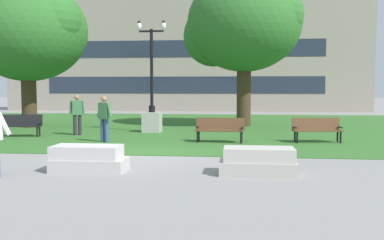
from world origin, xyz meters
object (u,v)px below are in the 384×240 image
Objects in this scene: concrete_block_center at (88,159)px; person_bystander_near_lawn at (104,116)px; park_bench_far_left at (317,128)px; lamp_post_left at (152,110)px; person_bystander_far_lawn at (77,112)px; concrete_block_left at (258,162)px; park_bench_near_right at (19,124)px; park_bench_near_left at (220,128)px.

person_bystander_near_lawn reaches higher than concrete_block_center.
park_bench_far_left is 7.46m from lamp_post_left.
concrete_block_center is 1.05× the size of person_bystander_far_lawn.
lamp_post_left reaches higher than park_bench_far_left.
person_bystander_far_lawn is at bearing 130.46° from person_bystander_near_lawn.
lamp_post_left is 2.94× the size of person_bystander_near_lawn.
concrete_block_left is 1.05× the size of person_bystander_near_lawn.
park_bench_far_left is at bearing -8.35° from person_bystander_far_lawn.
lamp_post_left is at bearing 24.97° from park_bench_near_right.
concrete_block_left is 6.04m from park_bench_near_left.
person_bystander_near_lawn is (-5.45, 5.51, 0.68)m from concrete_block_left.
park_bench_far_left is (2.39, 6.27, 0.23)m from concrete_block_left.
park_bench_far_left is 1.09× the size of person_bystander_near_lawn.
park_bench_near_right is at bearing 127.49° from concrete_block_center.
park_bench_far_left is 1.09× the size of person_bystander_far_lawn.
person_bystander_near_lawn is 2.87m from person_bystander_far_lawn.
park_bench_near_left is 1.07× the size of person_bystander_near_lawn.
person_bystander_near_lawn is (-1.04, -3.79, -0.06)m from lamp_post_left.
person_bystander_far_lawn is (-9.70, 1.42, 0.44)m from park_bench_far_left.
person_bystander_near_lawn reaches higher than park_bench_far_left.
park_bench_near_left and park_bench_near_right have the same top height.
concrete_block_center is 4.14m from concrete_block_left.
park_bench_near_left is 4.70m from lamp_post_left.
concrete_block_left is 10.63m from person_bystander_far_lawn.
park_bench_near_left is at bearing 63.69° from concrete_block_center.
person_bystander_near_lawn is at bearing 134.68° from concrete_block_left.
concrete_block_left is 6.71m from park_bench_far_left.
park_bench_near_right is at bearing 143.90° from concrete_block_left.
concrete_block_left is 0.36× the size of lamp_post_left.
park_bench_near_left is 6.40m from person_bystander_far_lawn.
concrete_block_left is at bearing -45.32° from person_bystander_near_lawn.
lamp_post_left is 3.93m from person_bystander_near_lawn.
concrete_block_center is 5.77m from person_bystander_near_lawn.
park_bench_far_left is (6.53, 6.33, 0.23)m from concrete_block_center.
person_bystander_far_lawn reaches higher than park_bench_far_left.
concrete_block_left is at bearing -64.63° from lamp_post_left.
park_bench_near_left is 1.07× the size of person_bystander_far_lawn.
concrete_block_left is at bearing -78.73° from park_bench_near_left.
park_bench_far_left is at bearing 44.13° from concrete_block_center.
park_bench_far_left is at bearing 5.52° from person_bystander_near_lawn.
concrete_block_center is 9.10m from park_bench_far_left.
concrete_block_center is 0.36× the size of lamp_post_left.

